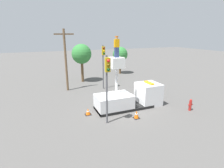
# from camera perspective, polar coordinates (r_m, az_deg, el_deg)

# --- Properties ---
(ground_plane) EXTENTS (120.00, 120.00, 0.00)m
(ground_plane) POSITION_cam_1_polar(r_m,az_deg,el_deg) (16.53, 3.88, -7.78)
(ground_plane) COLOR #565451
(bucket_truck) EXTENTS (6.31, 2.15, 4.76)m
(bucket_truck) POSITION_cam_1_polar(r_m,az_deg,el_deg) (16.41, 5.75, -4.38)
(bucket_truck) COLOR black
(bucket_truck) RESTS_ON ground
(worker) EXTENTS (0.40, 0.26, 1.75)m
(worker) POSITION_cam_1_polar(r_m,az_deg,el_deg) (14.83, 1.54, 12.06)
(worker) COLOR navy
(worker) RESTS_ON bucket_truck
(traffic_light_pole) EXTENTS (0.34, 0.57, 5.24)m
(traffic_light_pole) POSITION_cam_1_polar(r_m,az_deg,el_deg) (12.48, -1.54, 2.34)
(traffic_light_pole) COLOR #515156
(traffic_light_pole) RESTS_ON ground
(traffic_light_across) EXTENTS (0.34, 0.57, 5.40)m
(traffic_light_across) POSITION_cam_1_polar(r_m,az_deg,el_deg) (21.23, -2.85, 8.32)
(traffic_light_across) COLOR #515156
(traffic_light_across) RESTS_ON ground
(fire_hydrant) EXTENTS (0.48, 0.24, 1.07)m
(fire_hydrant) POSITION_cam_1_polar(r_m,az_deg,el_deg) (17.30, 24.19, -6.23)
(fire_hydrant) COLOR #B2231E
(fire_hydrant) RESTS_ON ground
(traffic_cone_rear) EXTENTS (0.51, 0.51, 0.58)m
(traffic_cone_rear) POSITION_cam_1_polar(r_m,az_deg,el_deg) (15.23, -7.83, -8.95)
(traffic_cone_rear) COLOR black
(traffic_cone_rear) RESTS_ON ground
(traffic_cone_curbside) EXTENTS (0.49, 0.49, 0.67)m
(traffic_cone_curbside) POSITION_cam_1_polar(r_m,az_deg,el_deg) (14.63, 8.00, -9.85)
(traffic_cone_curbside) COLOR black
(traffic_cone_curbside) RESTS_ON ground
(tree_left_bg) EXTENTS (2.51, 2.51, 4.58)m
(tree_left_bg) POSITION_cam_1_polar(r_m,az_deg,el_deg) (30.04, 2.69, 9.58)
(tree_left_bg) COLOR brown
(tree_left_bg) RESTS_ON ground
(tree_right_bg) EXTENTS (2.74, 2.74, 5.35)m
(tree_right_bg) POSITION_cam_1_polar(r_m,az_deg,el_deg) (25.00, -9.91, 9.55)
(tree_right_bg) COLOR brown
(tree_right_bg) RESTS_ON ground
(utility_pole) EXTENTS (2.20, 0.26, 7.24)m
(utility_pole) POSITION_cam_1_polar(r_m,az_deg,el_deg) (21.32, -14.91, 8.15)
(utility_pole) COLOR brown
(utility_pole) RESTS_ON ground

